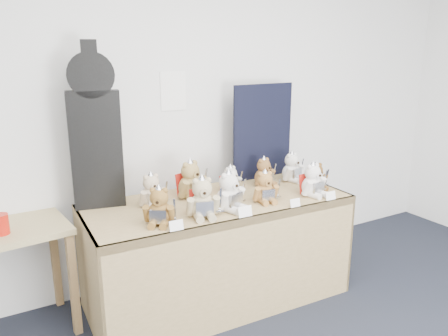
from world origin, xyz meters
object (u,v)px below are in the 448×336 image
teddy_front_end (317,177)px  teddy_front_right (265,188)px  teddy_front_far_left (159,208)px  teddy_front_far_right (313,181)px  teddy_front_left (202,199)px  teddy_back_left (152,192)px  teddy_front_centre (229,193)px  teddy_back_right (264,173)px  display_table (223,226)px  red_cup (1,224)px  teddy_back_centre_right (231,181)px  teddy_back_end (292,168)px  guitar_case (95,129)px  teddy_back_centre_left (191,181)px

teddy_front_end → teddy_front_right: bearing=-174.2°
teddy_front_far_left → teddy_front_far_right: size_ratio=0.97×
teddy_front_left → teddy_back_left: teddy_front_left is taller
teddy_front_centre → teddy_back_right: (0.53, 0.35, -0.02)m
display_table → teddy_front_centre: size_ratio=6.32×
display_table → teddy_front_end: (0.80, -0.07, 0.27)m
teddy_front_far_right → red_cup: bearing=158.6°
teddy_back_centre_right → teddy_back_right: bearing=-12.1°
display_table → teddy_back_end: 0.85m
teddy_front_left → teddy_front_end: 1.05m
guitar_case → teddy_front_end: (1.57, -0.45, -0.45)m
teddy_front_left → teddy_front_end: size_ratio=1.27×
display_table → guitar_case: 1.12m
display_table → teddy_front_far_left: size_ratio=7.08×
teddy_front_right → teddy_back_centre_right: 0.32m
teddy_front_far_left → display_table: bearing=46.0°
teddy_front_far_left → teddy_back_centre_left: teddy_back_centre_left is taller
teddy_front_centre → red_cup: bearing=145.4°
teddy_front_left → teddy_back_end: size_ratio=1.11×
teddy_front_right → teddy_back_left: 0.80m
teddy_front_right → red_cup: bearing=176.2°
teddy_back_right → red_cup: bearing=164.8°
teddy_back_left → teddy_back_centre_left: (0.32, 0.03, 0.02)m
red_cup → teddy_front_left: bearing=-20.7°
teddy_back_centre_right → teddy_back_right: teddy_back_right is taller
teddy_front_far_left → teddy_front_centre: teddy_front_centre is taller
red_cup → teddy_front_left: size_ratio=0.42×
teddy_front_far_left → teddy_front_far_right: (1.20, -0.04, 0.00)m
teddy_front_far_left → teddy_back_centre_right: size_ratio=1.14×
teddy_back_right → display_table: bearing=-170.2°
teddy_back_end → guitar_case: bearing=158.3°
teddy_back_end → teddy_back_centre_right: bearing=167.2°
teddy_front_far_right → teddy_back_end: teddy_front_far_right is taller
teddy_front_far_left → teddy_front_end: bearing=34.2°
teddy_back_centre_right → teddy_back_centre_left: bearing=152.3°
teddy_front_left → teddy_back_end: (1.02, 0.37, -0.01)m
teddy_front_far_left → teddy_front_right: bearing=32.6°
teddy_front_right → teddy_back_end: bearing=42.7°
display_table → teddy_front_end: bearing=-3.3°
teddy_back_centre_right → teddy_back_right: 0.33m
teddy_back_left → teddy_back_end: size_ratio=0.97×
teddy_front_centre → teddy_back_left: teddy_front_centre is taller
teddy_front_far_left → teddy_back_end: bearing=46.0°
teddy_front_end → teddy_back_right: (-0.30, 0.28, 0.01)m
red_cup → teddy_front_far_left: (0.87, -0.42, 0.08)m
teddy_front_far_right → teddy_front_end: teddy_front_far_right is taller
display_table → teddy_front_right: teddy_front_right is taller
guitar_case → teddy_front_left: size_ratio=3.68×
teddy_back_centre_left → teddy_front_left: bearing=-122.1°
teddy_front_far_left → teddy_front_right: size_ratio=1.06×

